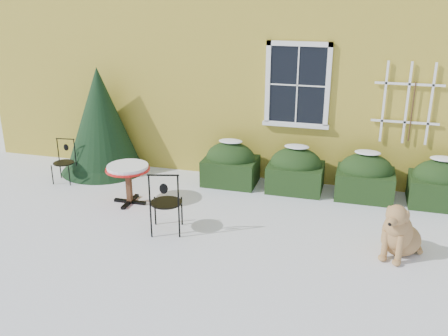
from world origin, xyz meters
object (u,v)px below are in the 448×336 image
(dog, at_px, (399,234))
(evergreen_shrub, at_px, (102,130))
(patio_chair_far, at_px, (64,161))
(patio_chair_near, at_px, (166,202))
(bistro_table, at_px, (128,172))

(dog, bearing_deg, evergreen_shrub, -176.68)
(patio_chair_far, distance_m, dog, 6.50)
(patio_chair_far, bearing_deg, evergreen_shrub, 54.16)
(dog, bearing_deg, patio_chair_far, -168.61)
(patio_chair_near, distance_m, patio_chair_far, 3.22)
(evergreen_shrub, relative_size, dog, 2.29)
(evergreen_shrub, bearing_deg, dog, -19.85)
(evergreen_shrub, height_order, bistro_table, evergreen_shrub)
(patio_chair_near, bearing_deg, dog, 168.49)
(bistro_table, xyz_separation_m, patio_chair_far, (-1.74, 0.66, -0.18))
(patio_chair_near, xyz_separation_m, patio_chair_far, (-2.82, 1.54, -0.10))
(patio_chair_far, xyz_separation_m, dog, (6.37, -1.33, -0.07))
(evergreen_shrub, height_order, patio_chair_near, evergreen_shrub)
(evergreen_shrub, distance_m, dog, 6.33)
(bistro_table, relative_size, patio_chair_far, 0.92)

